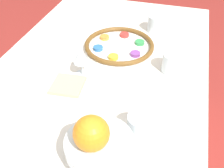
% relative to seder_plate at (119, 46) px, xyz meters
% --- Properties ---
extents(dining_table, '(1.50, 0.85, 0.70)m').
position_rel_seder_plate_xyz_m(dining_table, '(0.22, -0.04, -0.37)').
color(dining_table, silver).
rests_on(dining_table, ground_plane).
extents(seder_plate, '(0.31, 0.31, 0.03)m').
position_rel_seder_plate_xyz_m(seder_plate, '(0.00, 0.00, 0.00)').
color(seder_plate, white).
rests_on(seder_plate, dining_table).
extents(wine_glass, '(0.06, 0.06, 0.12)m').
position_rel_seder_plate_xyz_m(wine_glass, '(0.22, -0.09, 0.07)').
color(wine_glass, silver).
rests_on(wine_glass, dining_table).
extents(fruit_stand, '(0.18, 0.18, 0.10)m').
position_rel_seder_plate_xyz_m(fruit_stand, '(0.58, 0.10, 0.06)').
color(fruit_stand, silver).
rests_on(fruit_stand, dining_table).
extents(orange_fruit, '(0.09, 0.09, 0.09)m').
position_rel_seder_plate_xyz_m(orange_fruit, '(0.59, 0.09, 0.13)').
color(orange_fruit, orange).
rests_on(orange_fruit, fruit_stand).
extents(bread_plate, '(0.16, 0.16, 0.02)m').
position_rel_seder_plate_xyz_m(bread_plate, '(0.31, -0.11, -0.01)').
color(bread_plate, silver).
rests_on(bread_plate, dining_table).
extents(napkin_roll, '(0.15, 0.06, 0.04)m').
position_rel_seder_plate_xyz_m(napkin_roll, '(0.37, -0.25, 0.01)').
color(napkin_roll, white).
rests_on(napkin_roll, dining_table).
extents(cup_near, '(0.08, 0.08, 0.08)m').
position_rel_seder_plate_xyz_m(cup_near, '(0.45, 0.18, 0.02)').
color(cup_near, silver).
rests_on(cup_near, dining_table).
extents(cup_mid, '(0.08, 0.08, 0.08)m').
position_rel_seder_plate_xyz_m(cup_mid, '(-0.20, 0.13, 0.02)').
color(cup_mid, silver).
rests_on(cup_mid, dining_table).
extents(cup_far, '(0.08, 0.08, 0.08)m').
position_rel_seder_plate_xyz_m(cup_far, '(0.10, 0.24, 0.02)').
color(cup_far, silver).
rests_on(cup_far, dining_table).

